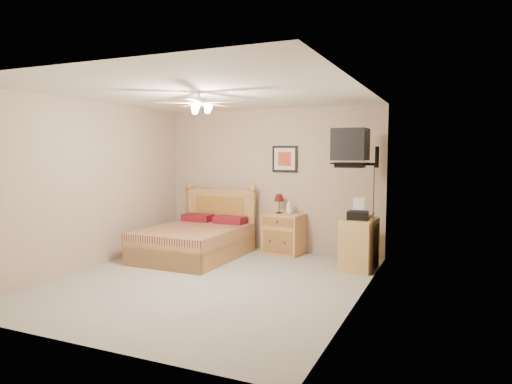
{
  "coord_description": "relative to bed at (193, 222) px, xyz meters",
  "views": [
    {
      "loc": [
        3.01,
        -5.26,
        1.74
      ],
      "look_at": [
        0.3,
        0.9,
        1.15
      ],
      "focal_mm": 32.0,
      "sensor_mm": 36.0,
      "label": 1
    }
  ],
  "objects": [
    {
      "name": "floor",
      "position": [
        0.92,
        -1.12,
        -0.59
      ],
      "size": [
        4.5,
        4.5,
        0.0
      ],
      "primitive_type": "plane",
      "color": "gray",
      "rests_on": "ground"
    },
    {
      "name": "ceiling",
      "position": [
        0.92,
        -1.12,
        1.91
      ],
      "size": [
        4.0,
        4.5,
        0.04
      ],
      "primitive_type": "cube",
      "color": "white",
      "rests_on": "ground"
    },
    {
      "name": "wall_back",
      "position": [
        0.92,
        1.13,
        0.66
      ],
      "size": [
        4.0,
        0.04,
        2.5
      ],
      "primitive_type": "cube",
      "color": "tan",
      "rests_on": "ground"
    },
    {
      "name": "wall_front",
      "position": [
        0.92,
        -3.37,
        0.66
      ],
      "size": [
        4.0,
        0.04,
        2.5
      ],
      "primitive_type": "cube",
      "color": "tan",
      "rests_on": "ground"
    },
    {
      "name": "wall_left",
      "position": [
        -1.08,
        -1.12,
        0.66
      ],
      "size": [
        0.04,
        4.5,
        2.5
      ],
      "primitive_type": "cube",
      "color": "tan",
      "rests_on": "ground"
    },
    {
      "name": "wall_right",
      "position": [
        2.92,
        -1.12,
        0.66
      ],
      "size": [
        0.04,
        4.5,
        2.5
      ],
      "primitive_type": "cube",
      "color": "tan",
      "rests_on": "ground"
    },
    {
      "name": "bed",
      "position": [
        0.0,
        0.0,
        0.0
      ],
      "size": [
        1.43,
        1.86,
        1.19
      ],
      "primitive_type": null,
      "rotation": [
        0.0,
        0.0,
        -0.02
      ],
      "color": "#AF7843",
      "rests_on": "ground"
    },
    {
      "name": "nightstand",
      "position": [
        1.26,
        0.88,
        -0.25
      ],
      "size": [
        0.68,
        0.54,
        0.69
      ],
      "primitive_type": "cube",
      "rotation": [
        0.0,
        0.0,
        -0.1
      ],
      "color": "#BF843E",
      "rests_on": "ground"
    },
    {
      "name": "table_lamp",
      "position": [
        1.15,
        0.93,
        0.26
      ],
      "size": [
        0.23,
        0.23,
        0.33
      ],
      "primitive_type": null,
      "rotation": [
        0.0,
        0.0,
        0.35
      ],
      "color": "#581511",
      "rests_on": "nightstand"
    },
    {
      "name": "lotion_bottle",
      "position": [
        1.35,
        0.91,
        0.23
      ],
      "size": [
        0.13,
        0.13,
        0.26
      ],
      "primitive_type": "imported",
      "rotation": [
        0.0,
        0.0,
        -0.34
      ],
      "color": "white",
      "rests_on": "nightstand"
    },
    {
      "name": "framed_picture",
      "position": [
        1.19,
        1.11,
        1.03
      ],
      "size": [
        0.46,
        0.04,
        0.46
      ],
      "primitive_type": "cube",
      "color": "black",
      "rests_on": "wall_back"
    },
    {
      "name": "dresser",
      "position": [
        2.65,
        0.34,
        -0.21
      ],
      "size": [
        0.5,
        0.68,
        0.76
      ],
      "primitive_type": "cube",
      "rotation": [
        0.0,
        0.0,
        -0.08
      ],
      "color": "#AE854A",
      "rests_on": "ground"
    },
    {
      "name": "fax_machine",
      "position": [
        2.64,
        0.26,
        0.32
      ],
      "size": [
        0.32,
        0.34,
        0.31
      ],
      "primitive_type": null,
      "rotation": [
        0.0,
        0.0,
        0.09
      ],
      "color": "black",
      "rests_on": "dresser"
    },
    {
      "name": "magazine_lower",
      "position": [
        2.59,
        0.56,
        0.18
      ],
      "size": [
        0.22,
        0.28,
        0.02
      ],
      "primitive_type": "imported",
      "rotation": [
        0.0,
        0.0,
        -0.1
      ],
      "color": "#BBAF99",
      "rests_on": "dresser"
    },
    {
      "name": "magazine_upper",
      "position": [
        2.59,
        0.58,
        0.2
      ],
      "size": [
        0.26,
        0.32,
        0.02
      ],
      "primitive_type": "imported",
      "rotation": [
        0.0,
        0.0,
        -0.17
      ],
      "color": "gray",
      "rests_on": "magazine_lower"
    },
    {
      "name": "wall_tv",
      "position": [
        2.67,
        0.22,
        1.22
      ],
      "size": [
        0.56,
        0.46,
        0.58
      ],
      "primitive_type": null,
      "color": "black",
      "rests_on": "wall_right"
    },
    {
      "name": "ceiling_fan",
      "position": [
        0.92,
        -1.32,
        1.77
      ],
      "size": [
        1.14,
        1.14,
        0.28
      ],
      "primitive_type": null,
      "color": "white",
      "rests_on": "ceiling"
    }
  ]
}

